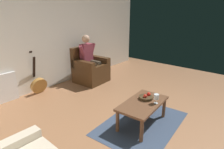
{
  "coord_description": "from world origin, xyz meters",
  "views": [
    {
      "loc": [
        2.84,
        1.19,
        1.94
      ],
      "look_at": [
        -0.07,
        -1.25,
        0.63
      ],
      "focal_mm": 30.41,
      "sensor_mm": 36.0,
      "label": 1
    }
  ],
  "objects_px": {
    "armchair": "(90,70)",
    "coffee_table": "(143,106)",
    "fruit_bowl": "(146,97)",
    "wine_glass_near": "(156,97)",
    "person_seated": "(90,57)",
    "guitar": "(39,84)"
  },
  "relations": [
    {
      "from": "person_seated",
      "to": "wine_glass_near",
      "type": "bearing_deg",
      "value": 68.8
    },
    {
      "from": "guitar",
      "to": "fruit_bowl",
      "type": "bearing_deg",
      "value": 103.54
    },
    {
      "from": "person_seated",
      "to": "wine_glass_near",
      "type": "distance_m",
      "value": 2.56
    },
    {
      "from": "armchair",
      "to": "fruit_bowl",
      "type": "height_order",
      "value": "armchair"
    },
    {
      "from": "armchair",
      "to": "guitar",
      "type": "xyz_separation_m",
      "value": [
        1.37,
        -0.37,
        -0.11
      ]
    },
    {
      "from": "armchair",
      "to": "person_seated",
      "type": "bearing_deg",
      "value": -90.0
    },
    {
      "from": "guitar",
      "to": "fruit_bowl",
      "type": "height_order",
      "value": "guitar"
    },
    {
      "from": "person_seated",
      "to": "fruit_bowl",
      "type": "relative_size",
      "value": 5.28
    },
    {
      "from": "coffee_table",
      "to": "wine_glass_near",
      "type": "height_order",
      "value": "wine_glass_near"
    },
    {
      "from": "person_seated",
      "to": "wine_glass_near",
      "type": "height_order",
      "value": "person_seated"
    },
    {
      "from": "person_seated",
      "to": "coffee_table",
      "type": "xyz_separation_m",
      "value": [
        0.89,
        2.25,
        -0.34
      ]
    },
    {
      "from": "person_seated",
      "to": "wine_glass_near",
      "type": "xyz_separation_m",
      "value": [
        0.78,
        2.44,
        -0.17
      ]
    },
    {
      "from": "armchair",
      "to": "guitar",
      "type": "height_order",
      "value": "guitar"
    },
    {
      "from": "guitar",
      "to": "person_seated",
      "type": "bearing_deg",
      "value": 164.97
    },
    {
      "from": "fruit_bowl",
      "to": "wine_glass_near",
      "type": "bearing_deg",
      "value": 80.27
    },
    {
      "from": "guitar",
      "to": "wine_glass_near",
      "type": "relative_size",
      "value": 6.16
    },
    {
      "from": "coffee_table",
      "to": "fruit_bowl",
      "type": "xyz_separation_m",
      "value": [
        -0.15,
        -0.03,
        0.1
      ]
    },
    {
      "from": "armchair",
      "to": "wine_glass_near",
      "type": "xyz_separation_m",
      "value": [
        0.78,
        2.43,
        0.19
      ]
    },
    {
      "from": "coffee_table",
      "to": "guitar",
      "type": "bearing_deg",
      "value": -79.73
    },
    {
      "from": "coffee_table",
      "to": "guitar",
      "type": "distance_m",
      "value": 2.66
    },
    {
      "from": "fruit_bowl",
      "to": "armchair",
      "type": "bearing_deg",
      "value": -108.55
    },
    {
      "from": "armchair",
      "to": "coffee_table",
      "type": "distance_m",
      "value": 2.42
    }
  ]
}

